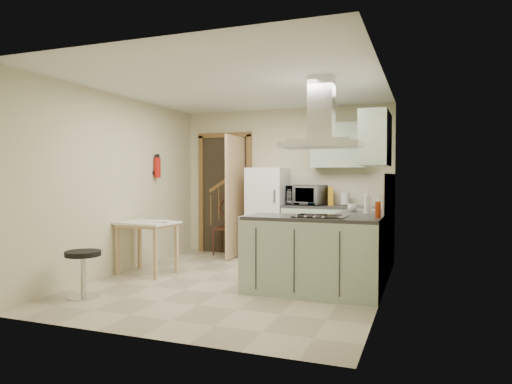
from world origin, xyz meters
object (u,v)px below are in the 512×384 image
at_px(peninsula, 312,255).
at_px(drop_leaf_table, 147,248).
at_px(extractor_hood, 321,145).
at_px(bentwood_chair, 226,228).
at_px(microwave, 307,195).
at_px(fridge, 268,213).
at_px(stool, 83,274).

height_order(peninsula, drop_leaf_table, peninsula).
height_order(extractor_hood, drop_leaf_table, extractor_hood).
bearing_deg(bentwood_chair, microwave, -1.10).
bearing_deg(fridge, stool, -110.84).
distance_m(peninsula, drop_leaf_table, 2.43).
height_order(fridge, peninsula, fridge).
relative_size(peninsula, bentwood_chair, 1.71).
height_order(peninsula, bentwood_chair, bentwood_chair).
bearing_deg(bentwood_chair, peninsula, -45.34).
bearing_deg(fridge, extractor_hood, -56.21).
bearing_deg(drop_leaf_table, stool, -82.84).
bearing_deg(extractor_hood, fridge, 123.79).
relative_size(extractor_hood, bentwood_chair, 0.99).
relative_size(peninsula, extractor_hood, 1.72).
bearing_deg(microwave, fridge, -160.53).
relative_size(extractor_hood, drop_leaf_table, 1.16).
height_order(drop_leaf_table, microwave, microwave).
distance_m(fridge, stool, 3.28).
distance_m(peninsula, microwave, 2.21).
bearing_deg(peninsula, bentwood_chair, 134.33).
bearing_deg(microwave, drop_leaf_table, -121.91).
distance_m(bentwood_chair, stool, 3.16).
xyz_separation_m(extractor_hood, microwave, (-0.68, 2.04, -0.66)).
relative_size(fridge, microwave, 2.60).
xyz_separation_m(fridge, microwave, (0.64, 0.06, 0.31)).
height_order(extractor_hood, microwave, extractor_hood).
bearing_deg(stool, peninsula, 23.89).
height_order(fridge, bentwood_chair, fridge).
bearing_deg(fridge, bentwood_chair, 172.97).
xyz_separation_m(bentwood_chair, microwave, (1.45, -0.04, 0.61)).
bearing_deg(fridge, drop_leaf_table, -124.64).
xyz_separation_m(bentwood_chair, stool, (-0.35, -3.13, -0.19)).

